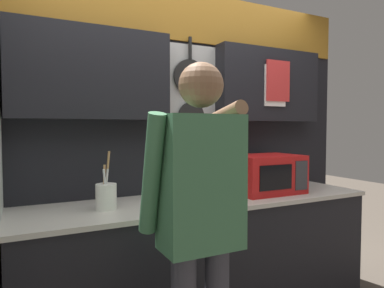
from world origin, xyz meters
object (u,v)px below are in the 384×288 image
(knife_block, at_px, (195,185))
(utensil_crock, at_px, (106,196))
(person, at_px, (200,209))
(microwave, at_px, (266,174))

(knife_block, distance_m, utensil_crock, 0.62)
(knife_block, relative_size, utensil_crock, 0.77)
(person, bearing_deg, utensil_crock, 112.60)
(microwave, distance_m, knife_block, 0.62)
(microwave, xyz_separation_m, person, (-0.95, -0.69, -0.03))
(utensil_crock, distance_m, person, 0.75)
(microwave, distance_m, person, 1.18)
(microwave, xyz_separation_m, knife_block, (-0.62, 0.00, -0.04))
(knife_block, bearing_deg, utensil_crock, 179.91)
(knife_block, relative_size, person, 0.16)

